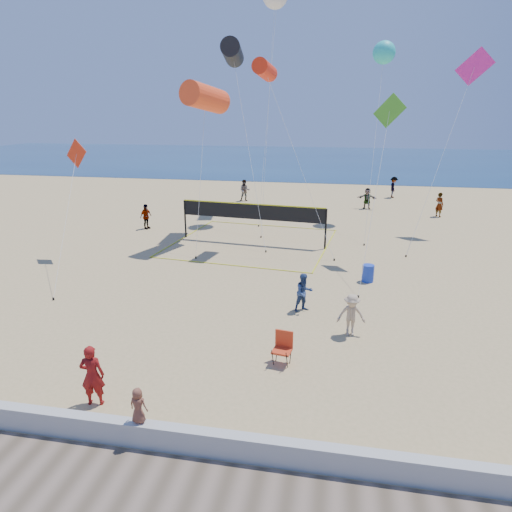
% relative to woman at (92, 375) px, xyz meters
% --- Properties ---
extents(ground, '(120.00, 120.00, 0.00)m').
position_rel_woman_xyz_m(ground, '(3.05, 1.77, -0.83)').
color(ground, tan).
rests_on(ground, ground).
extents(ocean, '(140.00, 50.00, 0.03)m').
position_rel_woman_xyz_m(ocean, '(3.05, 63.77, -0.82)').
color(ocean, navy).
rests_on(ocean, ground).
extents(seawall, '(32.00, 0.30, 0.60)m').
position_rel_woman_xyz_m(seawall, '(3.05, -1.23, -0.53)').
color(seawall, '#AAAAA6').
rests_on(seawall, ground).
extents(woman, '(0.68, 0.52, 1.66)m').
position_rel_woman_xyz_m(woman, '(0.00, 0.00, 0.00)').
color(woman, maroon).
rests_on(woman, ground).
extents(toddler, '(0.44, 0.31, 0.84)m').
position_rel_woman_xyz_m(toddler, '(1.80, -1.19, 0.19)').
color(toddler, brown).
rests_on(toddler, seawall).
extents(bystander_a, '(0.91, 0.87, 1.48)m').
position_rel_woman_xyz_m(bystander_a, '(4.79, 6.75, -0.09)').
color(bystander_a, navy).
rests_on(bystander_a, ground).
extents(bystander_b, '(1.00, 0.64, 1.46)m').
position_rel_woman_xyz_m(bystander_b, '(6.51, 5.10, -0.10)').
color(bystander_b, tan).
rests_on(bystander_b, ground).
extents(far_person_0, '(0.69, 1.02, 1.60)m').
position_rel_woman_xyz_m(far_person_0, '(-6.22, 17.50, -0.03)').
color(far_person_0, gray).
rests_on(far_person_0, ground).
extents(far_person_1, '(1.54, 0.70, 1.60)m').
position_rel_woman_xyz_m(far_person_1, '(7.93, 26.59, -0.03)').
color(far_person_1, gray).
rests_on(far_person_1, ground).
extents(far_person_2, '(0.73, 0.75, 1.74)m').
position_rel_woman_xyz_m(far_person_2, '(12.85, 24.67, 0.04)').
color(far_person_2, gray).
rests_on(far_person_2, ground).
extents(far_person_3, '(0.96, 0.80, 1.78)m').
position_rel_woman_xyz_m(far_person_3, '(-1.99, 27.91, 0.06)').
color(far_person_3, gray).
rests_on(far_person_3, ground).
extents(far_person_4, '(0.76, 1.22, 1.81)m').
position_rel_woman_xyz_m(far_person_4, '(10.38, 31.84, 0.07)').
color(far_person_4, gray).
rests_on(far_person_4, ground).
extents(camp_chair, '(0.62, 0.74, 1.12)m').
position_rel_woman_xyz_m(camp_chair, '(4.50, 2.89, -0.26)').
color(camp_chair, red).
rests_on(camp_chair, ground).
extents(trash_barrel, '(0.63, 0.63, 0.77)m').
position_rel_woman_xyz_m(trash_barrel, '(7.31, 10.39, -0.45)').
color(trash_barrel, '#1C3AB9').
rests_on(trash_barrel, ground).
extents(volleyball_net, '(9.40, 9.27, 2.28)m').
position_rel_woman_xyz_m(volleyball_net, '(1.08, 15.56, 0.72)').
color(volleyball_net, black).
rests_on(volleyball_net, ground).
extents(kite_0, '(2.14, 4.79, 8.73)m').
position_rel_woman_xyz_m(kite_0, '(-1.35, 15.25, 7.06)').
color(kite_0, '#FF491D').
rests_on(kite_0, ground).
extents(kite_1, '(3.53, 6.00, 11.13)m').
position_rel_woman_xyz_m(kite_1, '(-0.62, 18.46, 9.57)').
color(kite_1, black).
rests_on(kite_1, ground).
extents(kite_2, '(4.51, 2.96, 9.71)m').
position_rel_woman_xyz_m(kite_2, '(1.85, 15.01, 8.34)').
color(kite_2, red).
rests_on(kite_2, ground).
extents(kite_3, '(2.55, 6.06, 5.96)m').
position_rel_woman_xyz_m(kite_3, '(-6.84, 11.31, 4.08)').
color(kite_3, red).
rests_on(kite_3, ground).
extents(kite_4, '(1.85, 5.89, 8.03)m').
position_rel_woman_xyz_m(kite_4, '(7.89, 13.59, 6.00)').
color(kite_4, '#3C9426').
rests_on(kite_4, ground).
extents(kite_5, '(4.68, 6.61, 10.68)m').
position_rel_woman_xyz_m(kite_5, '(12.90, 20.51, 8.43)').
color(kite_5, '#E0229A').
rests_on(kite_5, ground).
extents(kite_7, '(1.89, 8.14, 11.48)m').
position_rel_woman_xyz_m(kite_7, '(8.12, 23.33, 9.92)').
color(kite_7, '#29CBC6').
rests_on(kite_7, ground).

